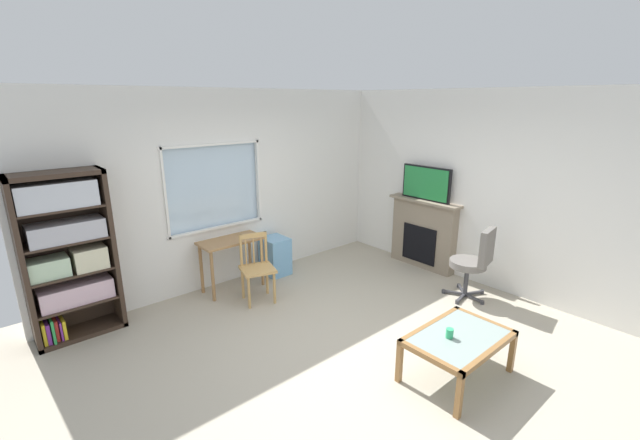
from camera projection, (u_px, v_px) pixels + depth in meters
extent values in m
cube|color=#B2A893|center=(343.00, 345.00, 4.57)|extent=(6.24, 5.78, 0.02)
cube|color=white|center=(232.00, 251.00, 6.18)|extent=(5.24, 0.12, 0.83)
cube|color=white|center=(223.00, 115.00, 5.63)|extent=(5.24, 0.12, 0.72)
cube|color=white|center=(90.00, 204.00, 4.78)|extent=(1.69, 0.12, 1.19)
cube|color=white|center=(311.00, 172.00, 6.87)|extent=(2.15, 0.12, 1.19)
cube|color=silver|center=(213.00, 186.00, 5.76)|extent=(1.40, 0.02, 1.19)
cube|color=white|center=(218.00, 227.00, 5.87)|extent=(1.46, 0.06, 0.03)
cube|color=white|center=(212.00, 144.00, 5.55)|extent=(1.46, 0.06, 0.03)
cube|color=white|center=(165.00, 194.00, 5.27)|extent=(0.03, 0.06, 1.19)
cube|color=white|center=(258.00, 181.00, 6.15)|extent=(0.03, 0.06, 1.19)
cube|color=white|center=(481.00, 189.00, 5.87)|extent=(0.12, 4.98, 2.74)
cube|color=#38281E|center=(22.00, 267.00, 4.26)|extent=(0.05, 0.38, 1.88)
cube|color=#38281E|center=(111.00, 248.00, 4.79)|extent=(0.05, 0.38, 1.88)
cube|color=#38281E|center=(54.00, 174.00, 4.27)|extent=(0.90, 0.38, 0.05)
cube|color=#38281E|center=(82.00, 331.00, 4.78)|extent=(0.90, 0.38, 0.05)
cube|color=#38281E|center=(66.00, 252.00, 4.66)|extent=(0.90, 0.02, 1.88)
cube|color=#38281E|center=(77.00, 302.00, 4.68)|extent=(0.85, 0.36, 0.02)
cube|color=#38281E|center=(72.00, 272.00, 4.58)|extent=(0.85, 0.36, 0.02)
cube|color=#38281E|center=(66.00, 241.00, 4.48)|extent=(0.85, 0.36, 0.02)
cube|color=#38281E|center=(60.00, 208.00, 4.37)|extent=(0.85, 0.36, 0.02)
cube|color=beige|center=(76.00, 293.00, 4.64)|extent=(0.73, 0.28, 0.22)
cube|color=#B7D6B2|center=(48.00, 268.00, 4.41)|extent=(0.38, 0.28, 0.21)
cube|color=beige|center=(89.00, 257.00, 4.65)|extent=(0.33, 0.31, 0.25)
cube|color=#B2B2BC|center=(66.00, 231.00, 4.45)|extent=(0.73, 0.32, 0.21)
cube|color=silver|center=(56.00, 195.00, 4.31)|extent=(0.74, 0.32, 0.28)
cube|color=yellow|center=(43.00, 332.00, 4.49)|extent=(0.03, 0.25, 0.25)
cube|color=purple|center=(47.00, 331.00, 4.52)|extent=(0.04, 0.25, 0.23)
cube|color=green|center=(51.00, 328.00, 4.54)|extent=(0.03, 0.30, 0.27)
cube|color=red|center=(56.00, 328.00, 4.57)|extent=(0.03, 0.21, 0.24)
cube|color=purple|center=(60.00, 328.00, 4.60)|extent=(0.02, 0.25, 0.22)
cube|color=yellow|center=(63.00, 327.00, 4.62)|extent=(0.03, 0.26, 0.22)
cube|color=#A37547|center=(231.00, 241.00, 5.72)|extent=(0.87, 0.43, 0.03)
cylinder|color=#A37547|center=(213.00, 276.00, 5.46)|extent=(0.04, 0.04, 0.71)
cylinder|color=#A37547|center=(262.00, 262.00, 5.95)|extent=(0.04, 0.04, 0.71)
cylinder|color=#A37547|center=(201.00, 269.00, 5.70)|extent=(0.04, 0.04, 0.71)
cylinder|color=#A37547|center=(250.00, 256.00, 6.19)|extent=(0.04, 0.04, 0.71)
cube|color=tan|center=(258.00, 269.00, 5.44)|extent=(0.52, 0.50, 0.04)
cylinder|color=tan|center=(249.00, 293.00, 5.30)|extent=(0.04, 0.04, 0.43)
cylinder|color=tan|center=(274.00, 288.00, 5.43)|extent=(0.04, 0.04, 0.43)
cylinder|color=tan|center=(243.00, 283.00, 5.58)|extent=(0.04, 0.04, 0.43)
cylinder|color=tan|center=(267.00, 279.00, 5.71)|extent=(0.04, 0.04, 0.43)
cylinder|color=tan|center=(241.00, 251.00, 5.45)|extent=(0.04, 0.04, 0.45)
cylinder|color=tan|center=(266.00, 248.00, 5.58)|extent=(0.04, 0.04, 0.45)
cube|color=tan|center=(253.00, 235.00, 5.46)|extent=(0.36, 0.14, 0.06)
cylinder|color=tan|center=(246.00, 253.00, 5.48)|extent=(0.02, 0.02, 0.35)
cylinder|color=tan|center=(254.00, 251.00, 5.53)|extent=(0.02, 0.02, 0.35)
cylinder|color=tan|center=(261.00, 250.00, 5.57)|extent=(0.02, 0.02, 0.35)
cube|color=#72ADDB|center=(275.00, 256.00, 6.36)|extent=(0.35, 0.40, 0.58)
cube|color=gray|center=(423.00, 235.00, 6.59)|extent=(0.18, 1.10, 1.06)
cube|color=black|center=(419.00, 244.00, 6.57)|extent=(0.03, 0.60, 0.58)
cube|color=gray|center=(425.00, 201.00, 6.42)|extent=(0.26, 1.20, 0.04)
cube|color=black|center=(426.00, 183.00, 6.35)|extent=(0.05, 0.84, 0.52)
cube|color=#237F3D|center=(425.00, 183.00, 6.33)|extent=(0.01, 0.79, 0.47)
cylinder|color=slate|center=(468.00, 264.00, 5.55)|extent=(0.48, 0.48, 0.09)
cube|color=slate|center=(487.00, 247.00, 5.35)|extent=(0.41, 0.15, 0.48)
cylinder|color=#38383D|center=(466.00, 280.00, 5.62)|extent=(0.06, 0.06, 0.42)
cube|color=#38383D|center=(461.00, 298.00, 5.57)|extent=(0.28, 0.09, 0.03)
cylinder|color=#38383D|center=(457.00, 302.00, 5.47)|extent=(0.05, 0.05, 0.05)
cube|color=#38383D|center=(473.00, 298.00, 5.57)|extent=(0.07, 0.28, 0.03)
cylinder|color=#38383D|center=(482.00, 302.00, 5.46)|extent=(0.05, 0.05, 0.05)
cube|color=#38383D|center=(473.00, 293.00, 5.72)|extent=(0.27, 0.15, 0.03)
cylinder|color=#38383D|center=(482.00, 292.00, 5.75)|extent=(0.05, 0.05, 0.05)
cube|color=#38383D|center=(462.00, 290.00, 5.81)|extent=(0.22, 0.23, 0.03)
cylinder|color=#38383D|center=(459.00, 286.00, 5.95)|extent=(0.05, 0.05, 0.05)
cube|color=#38383D|center=(454.00, 293.00, 5.73)|extent=(0.17, 0.26, 0.03)
cylinder|color=#38383D|center=(443.00, 291.00, 5.77)|extent=(0.05, 0.05, 0.05)
cube|color=#8C9E99|center=(459.00, 336.00, 3.92)|extent=(0.90, 0.58, 0.02)
cube|color=olive|center=(490.00, 352.00, 3.70)|extent=(1.00, 0.05, 0.05)
cube|color=olive|center=(431.00, 325.00, 4.16)|extent=(1.00, 0.05, 0.05)
cube|color=olive|center=(429.00, 358.00, 3.63)|extent=(0.05, 0.68, 0.05)
cube|color=olive|center=(484.00, 321.00, 4.23)|extent=(0.05, 0.68, 0.05)
cube|color=olive|center=(459.00, 398.00, 3.46)|extent=(0.05, 0.05, 0.40)
cube|color=olive|center=(512.00, 354.00, 4.06)|extent=(0.05, 0.05, 0.40)
cube|color=olive|center=(399.00, 363.00, 3.92)|extent=(0.05, 0.05, 0.40)
cube|color=olive|center=(455.00, 328.00, 4.52)|extent=(0.05, 0.05, 0.40)
cylinder|color=#33B770|center=(450.00, 333.00, 3.88)|extent=(0.07, 0.07, 0.09)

